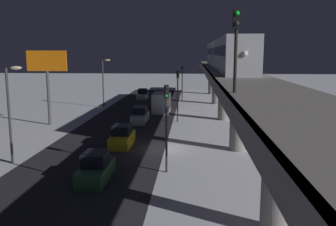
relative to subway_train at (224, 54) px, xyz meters
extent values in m
plane|color=white|center=(6.73, 15.41, -8.48)|extent=(240.00, 240.00, 0.00)
cube|color=#28282D|center=(11.97, 15.41, -8.47)|extent=(11.00, 105.44, 0.01)
cube|color=gray|center=(0.00, 15.41, -2.18)|extent=(5.00, 105.44, 0.80)
cube|color=#38383D|center=(2.38, 15.41, -2.18)|extent=(0.24, 103.33, 0.80)
cylinder|color=gray|center=(0.00, -29.78, -5.53)|extent=(1.40, 1.40, 5.90)
cylinder|color=gray|center=(0.00, -14.72, -5.53)|extent=(1.40, 1.40, 5.90)
cylinder|color=gray|center=(0.00, 0.34, -5.53)|extent=(1.40, 1.40, 5.90)
cylinder|color=gray|center=(0.00, 15.41, -5.53)|extent=(1.40, 1.40, 5.90)
cylinder|color=gray|center=(0.00, 30.47, -5.53)|extent=(1.40, 1.40, 5.90)
cube|color=#B7BABF|center=(0.00, 9.30, -0.08)|extent=(2.90, 18.00, 3.40)
cube|color=black|center=(0.00, 9.30, 0.33)|extent=(2.94, 16.20, 0.90)
cube|color=#B7BABF|center=(0.00, -9.30, -0.08)|extent=(2.90, 18.00, 3.40)
cube|color=black|center=(0.00, -9.30, 0.33)|extent=(2.94, 16.20, 0.90)
sphere|color=white|center=(0.00, 18.35, 0.09)|extent=(0.44, 0.44, 0.44)
cylinder|color=black|center=(1.98, 29.39, -0.18)|extent=(0.16, 0.16, 3.20)
cube|color=black|center=(1.98, 29.39, 1.77)|extent=(0.36, 0.28, 0.90)
sphere|color=#19F23F|center=(1.98, 29.55, 2.00)|extent=(0.22, 0.22, 0.22)
sphere|color=#333333|center=(1.98, 29.55, 1.54)|extent=(0.22, 0.22, 0.22)
cube|color=#2D6038|center=(10.57, 23.92, -7.93)|extent=(1.80, 4.32, 1.10)
cube|color=black|center=(10.57, 23.92, -6.94)|extent=(1.58, 2.07, 0.87)
cube|color=gold|center=(10.57, 14.57, -7.93)|extent=(1.80, 4.40, 1.10)
cube|color=black|center=(10.57, 14.57, -6.94)|extent=(1.58, 2.11, 0.87)
cube|color=#B2B2B7|center=(10.57, 2.84, -7.93)|extent=(1.80, 4.77, 1.10)
cube|color=black|center=(10.57, 2.84, -6.94)|extent=(1.58, 2.29, 0.87)
cube|color=#B2B2B7|center=(13.37, -20.03, -7.93)|extent=(1.80, 4.26, 1.10)
cube|color=black|center=(13.37, -20.03, -6.94)|extent=(1.58, 2.05, 0.87)
cube|color=#A51E1E|center=(8.57, -8.95, -7.28)|extent=(2.30, 2.20, 2.40)
cube|color=silver|center=(8.57, -5.15, -7.08)|extent=(2.40, 5.00, 2.80)
cylinder|color=#2D2D2D|center=(5.87, 21.93, -5.73)|extent=(0.16, 0.16, 5.50)
cube|color=black|center=(5.87, 21.93, -2.53)|extent=(0.32, 0.32, 0.90)
sphere|color=black|center=(5.87, 22.11, -2.23)|extent=(0.20, 0.20, 0.20)
sphere|color=black|center=(5.87, 22.11, -2.53)|extent=(0.20, 0.20, 0.20)
sphere|color=#19E53F|center=(5.87, 22.11, -2.83)|extent=(0.20, 0.20, 0.20)
cylinder|color=#2D2D2D|center=(5.87, 2.36, -5.73)|extent=(0.16, 0.16, 5.50)
cube|color=black|center=(5.87, 2.36, -2.53)|extent=(0.32, 0.32, 0.90)
sphere|color=black|center=(5.87, 2.54, -2.23)|extent=(0.20, 0.20, 0.20)
sphere|color=black|center=(5.87, 2.54, -2.53)|extent=(0.20, 0.20, 0.20)
sphere|color=#19E53F|center=(5.87, 2.54, -2.83)|extent=(0.20, 0.20, 0.20)
cylinder|color=#2D2D2D|center=(5.87, -17.21, -5.73)|extent=(0.16, 0.16, 5.50)
cube|color=black|center=(5.87, -17.21, -2.53)|extent=(0.32, 0.32, 0.90)
sphere|color=black|center=(5.87, -17.03, -2.23)|extent=(0.20, 0.20, 0.20)
sphere|color=black|center=(5.87, -17.03, -2.53)|extent=(0.20, 0.20, 0.20)
sphere|color=#19E53F|center=(5.87, -17.03, -2.83)|extent=(0.20, 0.20, 0.20)
cylinder|color=#4C4C51|center=(21.30, 5.10, -5.23)|extent=(0.36, 0.36, 6.50)
cube|color=orange|center=(21.30, 5.10, -0.78)|extent=(4.80, 0.30, 2.40)
cylinder|color=#38383D|center=(18.27, 20.41, -4.73)|extent=(0.20, 0.20, 7.50)
ellipsoid|color=#F4E5B2|center=(17.47, 20.41, -0.98)|extent=(0.90, 0.44, 0.30)
cylinder|color=#38383D|center=(18.27, -9.59, -4.73)|extent=(0.20, 0.20, 7.50)
ellipsoid|color=#F4E5B2|center=(17.47, -9.59, -0.98)|extent=(0.90, 0.44, 0.30)
camera|label=1|loc=(4.06, 47.28, 0.16)|focal=38.71mm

